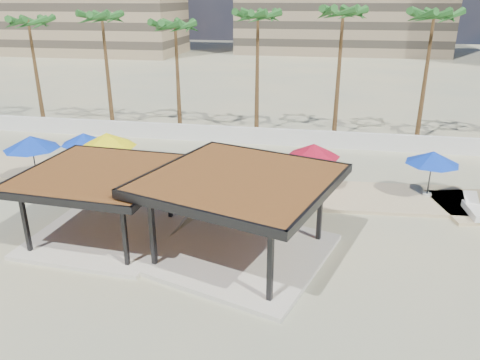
# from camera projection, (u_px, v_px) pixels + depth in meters

# --- Properties ---
(ground) EXTENTS (200.00, 200.00, 0.00)m
(ground) POSITION_uv_depth(u_px,v_px,m) (260.00, 260.00, 19.08)
(ground) COLOR tan
(ground) RESTS_ON ground
(promenade) EXTENTS (44.45, 7.97, 0.24)m
(promenade) POSITION_uv_depth(u_px,v_px,m) (316.00, 191.00, 25.73)
(promenade) COLOR #C6B284
(promenade) RESTS_ON ground
(boundary_wall) EXTENTS (56.00, 0.30, 1.20)m
(boundary_wall) POSITION_uv_depth(u_px,v_px,m) (292.00, 138.00, 33.50)
(boundary_wall) COLOR silver
(boundary_wall) RESTS_ON ground
(pavilion_central) EXTENTS (8.71, 8.71, 3.51)m
(pavilion_central) POSITION_uv_depth(u_px,v_px,m) (240.00, 209.00, 18.73)
(pavilion_central) COLOR beige
(pavilion_central) RESTS_ON ground
(pavilion_west) EXTENTS (6.55, 6.55, 3.12)m
(pavilion_west) POSITION_uv_depth(u_px,v_px,m) (101.00, 198.00, 20.35)
(pavilion_west) COLOR beige
(pavilion_west) RESTS_ON ground
(umbrella_a) EXTENTS (4.02, 4.02, 2.72)m
(umbrella_a) POSITION_uv_depth(u_px,v_px,m) (31.00, 143.00, 25.77)
(umbrella_a) COLOR beige
(umbrella_a) RESTS_ON promenade
(umbrella_b) EXTENTS (4.23, 4.23, 2.86)m
(umbrella_b) POSITION_uv_depth(u_px,v_px,m) (107.00, 140.00, 25.82)
(umbrella_b) COLOR beige
(umbrella_b) RESTS_ON promenade
(umbrella_c) EXTENTS (3.20, 3.20, 2.56)m
(umbrella_c) POSITION_uv_depth(u_px,v_px,m) (314.00, 150.00, 24.93)
(umbrella_c) COLOR beige
(umbrella_c) RESTS_ON promenade
(umbrella_d) EXTENTS (3.14, 3.14, 2.46)m
(umbrella_d) POSITION_uv_depth(u_px,v_px,m) (433.00, 158.00, 24.06)
(umbrella_d) COLOR beige
(umbrella_d) RESTS_ON promenade
(umbrella_f) EXTENTS (2.97, 2.97, 2.39)m
(umbrella_f) POSITION_uv_depth(u_px,v_px,m) (84.00, 139.00, 27.51)
(umbrella_f) COLOR beige
(umbrella_f) RESTS_ON promenade
(lounger_a) EXTENTS (1.10, 2.44, 0.89)m
(lounger_a) POSITION_uv_depth(u_px,v_px,m) (181.00, 180.00, 26.37)
(lounger_a) COLOR white
(lounger_a) RESTS_ON promenade
(lounger_b) EXTENTS (1.44, 2.00, 0.73)m
(lounger_b) POSITION_uv_depth(u_px,v_px,m) (282.00, 185.00, 25.66)
(lounger_b) COLOR white
(lounger_b) RESTS_ON promenade
(lounger_c) EXTENTS (0.85, 2.14, 0.79)m
(lounger_c) POSITION_uv_depth(u_px,v_px,m) (475.00, 210.00, 22.65)
(lounger_c) COLOR white
(lounger_c) RESTS_ON promenade
(palm_a) EXTENTS (3.00, 3.00, 9.02)m
(palm_a) POSITION_uv_depth(u_px,v_px,m) (29.00, 26.00, 36.49)
(palm_a) COLOR brown
(palm_a) RESTS_ON ground
(palm_b) EXTENTS (3.00, 3.00, 9.41)m
(palm_b) POSITION_uv_depth(u_px,v_px,m) (102.00, 22.00, 35.71)
(palm_b) COLOR brown
(palm_b) RESTS_ON ground
(palm_c) EXTENTS (3.00, 3.00, 8.87)m
(palm_c) POSITION_uv_depth(u_px,v_px,m) (175.00, 30.00, 34.33)
(palm_c) COLOR brown
(palm_c) RESTS_ON ground
(palm_d) EXTENTS (3.00, 3.00, 9.58)m
(palm_d) POSITION_uv_depth(u_px,v_px,m) (258.00, 21.00, 33.80)
(palm_d) COLOR brown
(palm_d) RESTS_ON ground
(palm_e) EXTENTS (3.00, 3.00, 9.84)m
(palm_e) POSITION_uv_depth(u_px,v_px,m) (343.00, 18.00, 32.24)
(palm_e) COLOR brown
(palm_e) RESTS_ON ground
(palm_f) EXTENTS (3.00, 3.00, 9.69)m
(palm_f) POSITION_uv_depth(u_px,v_px,m) (433.00, 21.00, 31.46)
(palm_f) COLOR brown
(palm_f) RESTS_ON ground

